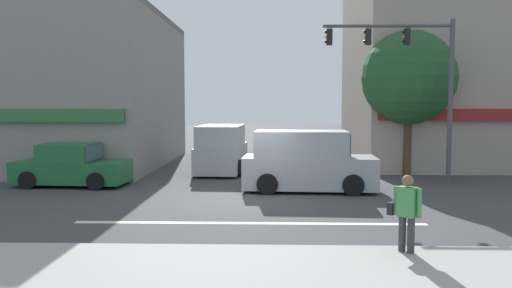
{
  "coord_description": "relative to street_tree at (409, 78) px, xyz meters",
  "views": [
    {
      "loc": [
        0.52,
        -16.01,
        3.01
      ],
      "look_at": [
        0.01,
        2.0,
        1.6
      ],
      "focal_mm": 35.0,
      "sensor_mm": 36.0,
      "label": 1
    }
  ],
  "objects": [
    {
      "name": "ground_plane",
      "position": [
        -6.39,
        -5.43,
        -4.15
      ],
      "size": [
        120.0,
        120.0,
        0.0
      ],
      "primitive_type": "plane",
      "color": "#3D3D3F"
    },
    {
      "name": "lane_marking_stripe",
      "position": [
        -6.39,
        -8.93,
        -4.15
      ],
      "size": [
        9.0,
        0.24,
        0.01
      ],
      "primitive_type": "cube",
      "color": "silver",
      "rests_on": "ground"
    },
    {
      "name": "building_left_block",
      "position": [
        -16.65,
        3.54,
        -0.4
      ],
      "size": [
        10.94,
        12.12,
        7.52
      ],
      "color": "gray",
      "rests_on": "ground"
    },
    {
      "name": "building_right_corner",
      "position": [
        3.82,
        4.48,
        1.15
      ],
      "size": [
        10.73,
        9.12,
        10.61
      ],
      "color": "gray",
      "rests_on": "ground"
    },
    {
      "name": "street_tree",
      "position": [
        0.0,
        0.0,
        0.0
      ],
      "size": [
        3.98,
        3.98,
        6.16
      ],
      "color": "#4C3823",
      "rests_on": "ground"
    },
    {
      "name": "utility_pole_near_left",
      "position": [
        -14.63,
        -0.89,
        0.32
      ],
      "size": [
        1.4,
        0.22,
        8.65
      ],
      "color": "brown",
      "rests_on": "ground"
    },
    {
      "name": "traffic_light_mast",
      "position": [
        -0.41,
        -2.46,
        0.15
      ],
      "size": [
        4.89,
        0.26,
        6.2
      ],
      "color": "#47474C",
      "rests_on": "ground"
    },
    {
      "name": "sedan_crossing_leftbound",
      "position": [
        -13.26,
        -3.21,
        -3.44
      ],
      "size": [
        4.21,
        2.11,
        1.58
      ],
      "color": "#1E6033",
      "rests_on": "ground"
    },
    {
      "name": "van_crossing_rightbound",
      "position": [
        -4.59,
        -4.01,
        -3.15
      ],
      "size": [
        4.69,
        2.22,
        2.11
      ],
      "color": "#999EA3",
      "rests_on": "ground"
    },
    {
      "name": "van_crossing_center",
      "position": [
        -8.04,
        0.74,
        -3.15
      ],
      "size": [
        2.22,
        4.69,
        2.11
      ],
      "color": "#999EA3",
      "rests_on": "ground"
    },
    {
      "name": "pedestrian_foreground_with_bag",
      "position": [
        -3.24,
        -11.85,
        -3.2
      ],
      "size": [
        0.58,
        0.58,
        1.67
      ],
      "color": "#333338",
      "rests_on": "ground"
    }
  ]
}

